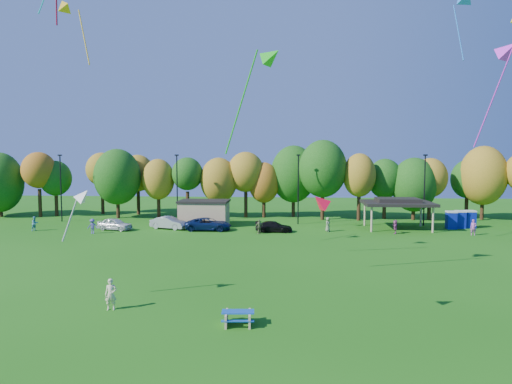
# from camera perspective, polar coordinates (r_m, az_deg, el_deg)

# --- Properties ---
(ground) EXTENTS (160.00, 160.00, 0.00)m
(ground) POSITION_cam_1_polar(r_m,az_deg,el_deg) (21.19, 1.19, -20.00)
(ground) COLOR #19600F
(ground) RESTS_ON ground
(tree_line) EXTENTS (93.57, 10.55, 11.15)m
(tree_line) POSITION_cam_1_polar(r_m,az_deg,el_deg) (64.88, 2.56, 1.88)
(tree_line) COLOR black
(tree_line) RESTS_ON ground
(lamp_posts) EXTENTS (64.50, 0.25, 9.09)m
(lamp_posts) POSITION_cam_1_polar(r_m,az_deg,el_deg) (59.40, 5.30, 0.66)
(lamp_posts) COLOR black
(lamp_posts) RESTS_ON ground
(utility_building) EXTENTS (6.30, 4.30, 3.25)m
(utility_building) POSITION_cam_1_polar(r_m,az_deg,el_deg) (58.76, -6.49, -2.59)
(utility_building) COLOR tan
(utility_building) RESTS_ON ground
(pavilion) EXTENTS (8.20, 6.20, 3.77)m
(pavilion) POSITION_cam_1_polar(r_m,az_deg,el_deg) (58.00, 17.28, -1.27)
(pavilion) COLOR tan
(pavilion) RESTS_ON ground
(porta_potties) EXTENTS (3.75, 2.06, 2.18)m
(porta_potties) POSITION_cam_1_polar(r_m,az_deg,el_deg) (61.50, 24.21, -3.14)
(porta_potties) COLOR #0B1A91
(porta_potties) RESTS_ON ground
(picnic_table) EXTENTS (1.79, 1.52, 0.73)m
(picnic_table) POSITION_cam_1_polar(r_m,az_deg,el_deg) (24.69, -2.27, -15.32)
(picnic_table) COLOR tan
(picnic_table) RESTS_ON ground
(kite_flyer) EXTENTS (0.73, 0.55, 1.80)m
(kite_flyer) POSITION_cam_1_polar(r_m,az_deg,el_deg) (28.00, -17.69, -12.10)
(kite_flyer) COLOR beige
(kite_flyer) RESTS_ON ground
(car_a) EXTENTS (4.55, 2.71, 1.45)m
(car_a) POSITION_cam_1_polar(r_m,az_deg,el_deg) (57.33, -17.23, -3.85)
(car_a) COLOR silver
(car_a) RESTS_ON ground
(car_b) EXTENTS (4.85, 2.85, 1.51)m
(car_b) POSITION_cam_1_polar(r_m,az_deg,el_deg) (56.64, -10.84, -3.80)
(car_b) COLOR #A5A5AA
(car_b) RESTS_ON ground
(car_c) EXTENTS (5.47, 2.58, 1.51)m
(car_c) POSITION_cam_1_polar(r_m,az_deg,el_deg) (54.83, -5.98, -4.02)
(car_c) COLOR #0C1D4C
(car_c) RESTS_ON ground
(car_d) EXTENTS (4.35, 1.83, 1.25)m
(car_d) POSITION_cam_1_polar(r_m,az_deg,el_deg) (53.44, 2.25, -4.36)
(car_d) COLOR black
(car_d) RESTS_ON ground
(far_person_0) EXTENTS (1.19, 0.81, 1.70)m
(far_person_0) POSITION_cam_1_polar(r_m,az_deg,el_deg) (55.50, -19.77, -4.05)
(far_person_0) COLOR #5849A1
(far_person_0) RESTS_ON ground
(far_person_1) EXTENTS (0.84, 0.98, 1.70)m
(far_person_1) POSITION_cam_1_polar(r_m,az_deg,el_deg) (54.33, 8.95, -4.02)
(far_person_1) COLOR gray
(far_person_1) RESTS_ON ground
(far_person_2) EXTENTS (0.93, 1.03, 1.73)m
(far_person_2) POSITION_cam_1_polar(r_m,az_deg,el_deg) (60.25, -25.91, -3.57)
(far_person_2) COLOR #5296B4
(far_person_2) RESTS_ON ground
(far_person_3) EXTENTS (0.73, 0.56, 1.78)m
(far_person_3) POSITION_cam_1_polar(r_m,az_deg,el_deg) (56.68, 25.53, -4.01)
(far_person_3) COLOR #B455A5
(far_person_3) RESTS_ON ground
(far_person_4) EXTENTS (0.72, 1.54, 1.59)m
(far_person_4) POSITION_cam_1_polar(r_m,az_deg,el_deg) (54.62, 17.01, -4.17)
(far_person_4) COLOR #913C77
(far_person_4) RESTS_ON ground
(far_person_5) EXTENTS (1.04, 0.81, 1.65)m
(far_person_5) POSITION_cam_1_polar(r_m,az_deg,el_deg) (52.11, 0.40, -4.36)
(far_person_5) COLOR olive
(far_person_5) RESTS_ON ground
(kite_0) EXTENTS (1.40, 1.20, 1.19)m
(kite_0) POSITION_cam_1_polar(r_m,az_deg,el_deg) (23.31, 8.02, -1.22)
(kite_0) COLOR red
(kite_1) EXTENTS (3.91, 4.16, 8.45)m
(kite_1) POSITION_cam_1_polar(r_m,az_deg,el_deg) (40.88, 28.95, 15.19)
(kite_1) COLOR #DA2AE0
(kite_7) EXTENTS (2.85, 2.59, 5.41)m
(kite_7) POSITION_cam_1_polar(r_m,az_deg,el_deg) (41.91, -22.83, 20.62)
(kite_7) COLOR gold
(kite_11) EXTENTS (2.10, 1.03, 3.36)m
(kite_11) POSITION_cam_1_polar(r_m,az_deg,el_deg) (28.65, -20.83, -0.56)
(kite_11) COLOR #B0B0B0
(kite_12) EXTENTS (4.17, 2.35, 7.36)m
(kite_12) POSITION_cam_1_polar(r_m,az_deg,el_deg) (31.33, 1.84, 16.46)
(kite_12) COLOR #19AF17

